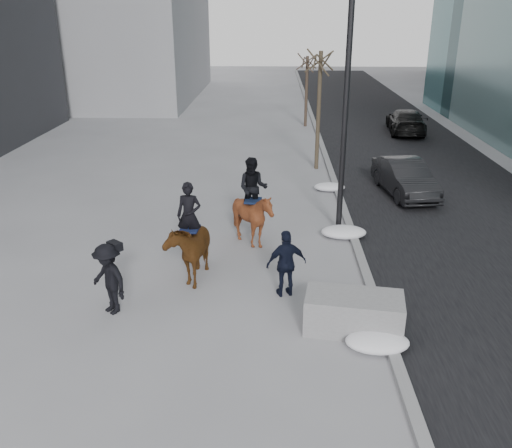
{
  "coord_description": "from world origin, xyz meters",
  "views": [
    {
      "loc": [
        0.44,
        -12.05,
        6.76
      ],
      "look_at": [
        0.0,
        1.2,
        1.5
      ],
      "focal_mm": 38.0,
      "sensor_mm": 36.0,
      "label": 1
    }
  ],
  "objects_px": {
    "mounted_left": "(190,243)",
    "planter": "(354,313)",
    "car_near": "(405,178)",
    "mounted_right": "(253,211)"
  },
  "relations": [
    {
      "from": "mounted_left",
      "to": "mounted_right",
      "type": "height_order",
      "value": "mounted_right"
    },
    {
      "from": "car_near",
      "to": "mounted_right",
      "type": "height_order",
      "value": "mounted_right"
    },
    {
      "from": "planter",
      "to": "mounted_right",
      "type": "bearing_deg",
      "value": 117.45
    },
    {
      "from": "mounted_left",
      "to": "planter",
      "type": "bearing_deg",
      "value": -31.83
    },
    {
      "from": "planter",
      "to": "car_near",
      "type": "bearing_deg",
      "value": 71.46
    },
    {
      "from": "mounted_right",
      "to": "car_near",
      "type": "bearing_deg",
      "value": 41.67
    },
    {
      "from": "car_near",
      "to": "mounted_right",
      "type": "bearing_deg",
      "value": -146.32
    },
    {
      "from": "planter",
      "to": "mounted_left",
      "type": "xyz_separation_m",
      "value": [
        -4.04,
        2.51,
        0.54
      ]
    },
    {
      "from": "car_near",
      "to": "mounted_right",
      "type": "relative_size",
      "value": 1.52
    },
    {
      "from": "car_near",
      "to": "mounted_right",
      "type": "distance_m",
      "value": 7.68
    }
  ]
}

